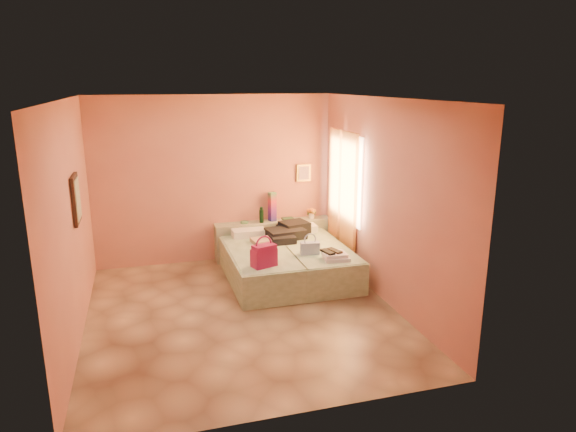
# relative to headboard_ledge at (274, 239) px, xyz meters

# --- Properties ---
(ground) EXTENTS (4.50, 4.50, 0.00)m
(ground) POSITION_rel_headboard_ledge_xyz_m (-0.98, -2.10, -0.33)
(ground) COLOR tan
(ground) RESTS_ON ground
(room_walls) EXTENTS (4.02, 4.51, 2.81)m
(room_walls) POSITION_rel_headboard_ledge_xyz_m (-0.77, -1.53, 1.46)
(room_walls) COLOR tan
(room_walls) RESTS_ON ground
(headboard_ledge) EXTENTS (2.05, 0.30, 0.65)m
(headboard_ledge) POSITION_rel_headboard_ledge_xyz_m (0.00, 0.00, 0.00)
(headboard_ledge) COLOR #A8AE8E
(headboard_ledge) RESTS_ON ground
(bed_left) EXTENTS (0.91, 2.01, 0.50)m
(bed_left) POSITION_rel_headboard_ledge_xyz_m (-0.50, -1.05, -0.08)
(bed_left) COLOR #B9D8AD
(bed_left) RESTS_ON ground
(bed_right) EXTENTS (0.91, 2.01, 0.50)m
(bed_right) POSITION_rel_headboard_ledge_xyz_m (0.40, -1.05, -0.08)
(bed_right) COLOR #B9D8AD
(bed_right) RESTS_ON ground
(water_bottle) EXTENTS (0.08, 0.08, 0.26)m
(water_bottle) POSITION_rel_headboard_ledge_xyz_m (-0.23, -0.04, 0.46)
(water_bottle) COLOR #14381B
(water_bottle) RESTS_ON headboard_ledge
(rainbow_box) EXTENTS (0.14, 0.14, 0.50)m
(rainbow_box) POSITION_rel_headboard_ledge_xyz_m (-0.02, 0.04, 0.58)
(rainbow_box) COLOR #9C134D
(rainbow_box) RESTS_ON headboard_ledge
(small_dish) EXTENTS (0.17, 0.17, 0.03)m
(small_dish) POSITION_rel_headboard_ledge_xyz_m (-0.52, -0.00, 0.34)
(small_dish) COLOR #48845A
(small_dish) RESTS_ON headboard_ledge
(green_book) EXTENTS (0.20, 0.15, 0.03)m
(green_book) POSITION_rel_headboard_ledge_xyz_m (0.26, 0.03, 0.34)
(green_book) COLOR #2A4E34
(green_book) RESTS_ON headboard_ledge
(flower_vase) EXTENTS (0.19, 0.19, 0.23)m
(flower_vase) POSITION_rel_headboard_ledge_xyz_m (0.68, -0.02, 0.44)
(flower_vase) COLOR white
(flower_vase) RESTS_ON headboard_ledge
(magenta_handbag) EXTENTS (0.38, 0.29, 0.32)m
(magenta_handbag) POSITION_rel_headboard_ledge_xyz_m (-0.59, -1.74, 0.33)
(magenta_handbag) COLOR #9C134D
(magenta_handbag) RESTS_ON bed_left
(khaki_garment) EXTENTS (0.42, 0.36, 0.07)m
(khaki_garment) POSITION_rel_headboard_ledge_xyz_m (-0.34, -0.69, 0.21)
(khaki_garment) COLOR tan
(khaki_garment) RESTS_ON bed_left
(clothes_pile) EXTENTS (0.72, 0.72, 0.20)m
(clothes_pile) POSITION_rel_headboard_ledge_xyz_m (0.12, -0.54, 0.27)
(clothes_pile) COLOR black
(clothes_pile) RESTS_ON bed_right
(blue_handbag) EXTENTS (0.30, 0.15, 0.18)m
(blue_handbag) POSITION_rel_headboard_ledge_xyz_m (0.19, -1.42, 0.27)
(blue_handbag) COLOR #4569A7
(blue_handbag) RESTS_ON bed_right
(towel_stack) EXTENTS (0.38, 0.34, 0.10)m
(towel_stack) POSITION_rel_headboard_ledge_xyz_m (0.48, -1.77, 0.23)
(towel_stack) COLOR white
(towel_stack) RESTS_ON bed_right
(sandal_pair) EXTENTS (0.25, 0.30, 0.03)m
(sandal_pair) POSITION_rel_headboard_ledge_xyz_m (0.42, -1.72, 0.29)
(sandal_pair) COLOR black
(sandal_pair) RESTS_ON towel_stack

